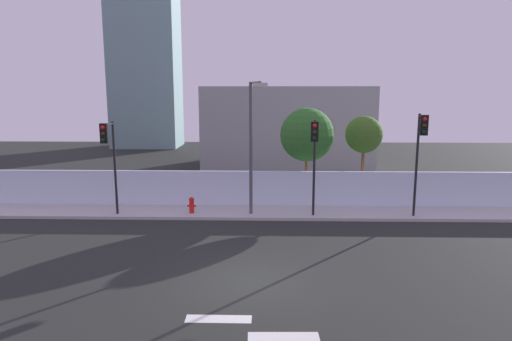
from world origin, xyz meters
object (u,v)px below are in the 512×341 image
(fire_hydrant, at_px, (192,204))
(traffic_light_left, at_px, (420,144))
(street_lamp_curbside, at_px, (252,137))
(roadside_tree_midleft, at_px, (364,135))
(traffic_light_right, at_px, (109,149))
(traffic_light_center, at_px, (314,148))
(roadside_tree_leftmost, at_px, (307,135))

(fire_hydrant, bearing_deg, traffic_light_left, -4.63)
(street_lamp_curbside, relative_size, roadside_tree_midleft, 1.34)
(traffic_light_right, bearing_deg, roadside_tree_midleft, 17.96)
(fire_hydrant, xyz_separation_m, roadside_tree_midleft, (8.97, 3.22, 3.13))
(street_lamp_curbside, bearing_deg, traffic_light_right, -175.09)
(traffic_light_center, relative_size, traffic_light_right, 1.02)
(fire_hydrant, height_order, roadside_tree_midleft, roadside_tree_midleft)
(roadside_tree_leftmost, bearing_deg, traffic_light_center, -89.97)
(roadside_tree_leftmost, height_order, roadside_tree_midleft, roadside_tree_leftmost)
(street_lamp_curbside, distance_m, roadside_tree_midleft, 6.94)
(traffic_light_right, height_order, roadside_tree_midleft, roadside_tree_midleft)
(traffic_light_left, height_order, fire_hydrant, traffic_light_left)
(traffic_light_right, bearing_deg, traffic_light_center, 0.27)
(traffic_light_left, xyz_separation_m, roadside_tree_leftmost, (-4.80, 4.08, -0.01))
(street_lamp_curbside, xyz_separation_m, fire_hydrant, (-3.00, 0.30, -3.36))
(roadside_tree_leftmost, distance_m, roadside_tree_midleft, 3.10)
(roadside_tree_leftmost, bearing_deg, street_lamp_curbside, -129.33)
(roadside_tree_midleft, bearing_deg, roadside_tree_leftmost, 180.00)
(traffic_light_center, height_order, traffic_light_right, traffic_light_center)
(roadside_tree_leftmost, bearing_deg, traffic_light_left, -40.36)
(traffic_light_left, bearing_deg, traffic_light_right, -179.99)
(traffic_light_center, bearing_deg, roadside_tree_leftmost, 90.03)
(traffic_light_right, distance_m, street_lamp_curbside, 6.67)
(traffic_light_center, relative_size, roadside_tree_leftmost, 0.89)
(traffic_light_right, height_order, street_lamp_curbside, street_lamp_curbside)
(traffic_light_center, bearing_deg, street_lamp_curbside, 169.70)
(street_lamp_curbside, distance_m, fire_hydrant, 4.52)
(traffic_light_left, xyz_separation_m, roadside_tree_midleft, (-1.71, 4.08, -0.00))
(traffic_light_right, distance_m, fire_hydrant, 4.70)
(traffic_light_left, distance_m, fire_hydrant, 11.17)
(street_lamp_curbside, bearing_deg, traffic_light_left, -4.22)
(fire_hydrant, relative_size, roadside_tree_midleft, 0.17)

